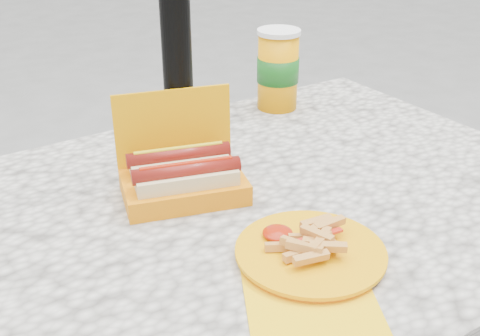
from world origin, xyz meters
TOP-DOWN VIEW (x-y plane):
  - picnic_table at (0.00, 0.00)m, footprint 1.20×0.80m
  - hotdog_box at (-0.04, 0.08)m, footprint 0.23×0.19m
  - fries_plate at (0.01, -0.18)m, footprint 0.28×0.29m
  - soda_cup at (0.33, 0.32)m, footprint 0.09×0.09m

SIDE VIEW (x-z plane):
  - picnic_table at x=0.00m, z-range 0.27..1.02m
  - fries_plate at x=0.01m, z-range 0.74..0.78m
  - hotdog_box at x=-0.04m, z-range 0.70..0.87m
  - soda_cup at x=0.33m, z-range 0.75..0.93m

